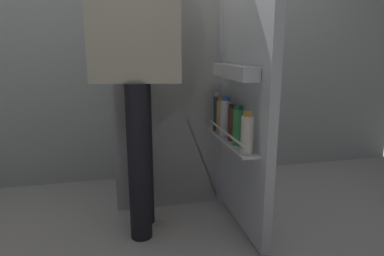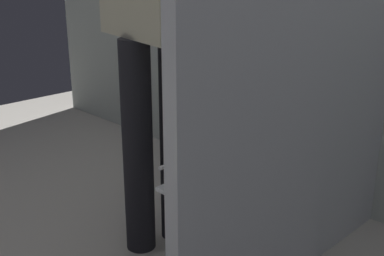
# 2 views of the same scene
# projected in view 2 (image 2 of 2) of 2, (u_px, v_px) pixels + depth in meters

# --- Properties ---
(refrigerator) EXTENTS (0.75, 1.26, 1.80)m
(refrigerator) POSITION_uv_depth(u_px,v_px,m) (282.00, 22.00, 1.99)
(refrigerator) COLOR silver
(refrigerator) RESTS_ON ground_plane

